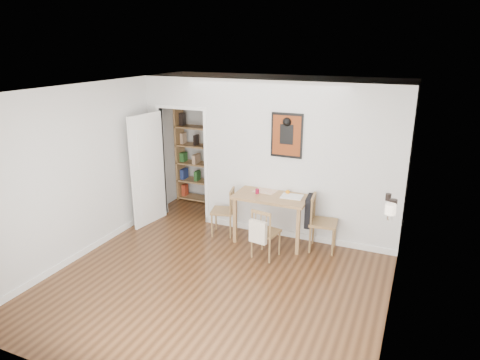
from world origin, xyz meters
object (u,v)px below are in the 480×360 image
at_px(ceramic_jar_b, 388,197).
at_px(ceramic_jar_a, 393,204).
at_px(mantel_lamp, 390,210).
at_px(chair_right, 322,222).
at_px(dining_table, 273,200).
at_px(bookshelf, 197,155).
at_px(chair_left, 223,211).
at_px(orange_fruit, 288,192).
at_px(fireplace, 389,249).
at_px(chair_front, 266,232).
at_px(notebook, 292,196).
at_px(red_glass, 257,191).

bearing_deg(ceramic_jar_b, ceramic_jar_a, -73.38).
bearing_deg(mantel_lamp, ceramic_jar_b, 96.59).
bearing_deg(chair_right, ceramic_jar_b, -28.18).
bearing_deg(mantel_lamp, chair_right, 130.94).
distance_m(dining_table, bookshelf, 2.41).
xyz_separation_m(chair_left, orange_fruit, (1.07, 0.21, 0.43)).
height_order(chair_left, bookshelf, bookshelf).
bearing_deg(ceramic_jar_b, chair_right, 151.82).
bearing_deg(ceramic_jar_a, fireplace, -77.15).
xyz_separation_m(bookshelf, ceramic_jar_b, (3.86, -1.73, 0.23)).
height_order(chair_front, mantel_lamp, mantel_lamp).
xyz_separation_m(dining_table, ceramic_jar_b, (1.79, -0.52, 0.49)).
bearing_deg(fireplace, chair_front, 171.53).
bearing_deg(chair_front, orange_fruit, 80.43).
bearing_deg(orange_fruit, dining_table, -152.80).
distance_m(orange_fruit, mantel_lamp, 2.16).
distance_m(fireplace, ceramic_jar_a, 0.61).
relative_size(chair_front, mantel_lamp, 4.05).
height_order(orange_fruit, notebook, orange_fruit).
relative_size(chair_front, ceramic_jar_b, 8.62).
distance_m(chair_right, fireplace, 1.36).
bearing_deg(chair_left, fireplace, -15.39).
height_order(chair_front, ceramic_jar_b, ceramic_jar_b).
height_order(dining_table, ceramic_jar_b, ceramic_jar_b).
distance_m(chair_left, chair_front, 1.07).
distance_m(chair_front, ceramic_jar_a, 1.97).
distance_m(bookshelf, fireplace, 4.48).
bearing_deg(red_glass, fireplace, -20.35).
relative_size(dining_table, chair_left, 1.44).
distance_m(chair_front, bookshelf, 2.87).
bearing_deg(chair_right, fireplace, -38.70).
relative_size(red_glass, ceramic_jar_b, 0.86).
distance_m(dining_table, fireplace, 2.07).
bearing_deg(red_glass, chair_left, -176.53).
bearing_deg(chair_right, dining_table, 179.85).
relative_size(orange_fruit, mantel_lamp, 0.36).
relative_size(chair_front, fireplace, 0.64).
xyz_separation_m(chair_left, fireplace, (2.75, -0.76, 0.20)).
relative_size(chair_front, ceramic_jar_a, 6.81).
xyz_separation_m(red_glass, orange_fruit, (0.46, 0.17, -0.00)).
relative_size(dining_table, chair_right, 1.31).
bearing_deg(chair_left, chair_right, 3.13).
distance_m(dining_table, orange_fruit, 0.28).
relative_size(notebook, ceramic_jar_a, 2.83).
relative_size(mantel_lamp, ceramic_jar_a, 1.68).
height_order(ceramic_jar_a, ceramic_jar_b, ceramic_jar_a).
xyz_separation_m(fireplace, orange_fruit, (-1.67, 0.96, 0.23)).
xyz_separation_m(chair_front, ceramic_jar_a, (1.78, -0.21, 0.81)).
height_order(bookshelf, notebook, bookshelf).
height_order(dining_table, fireplace, fireplace).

